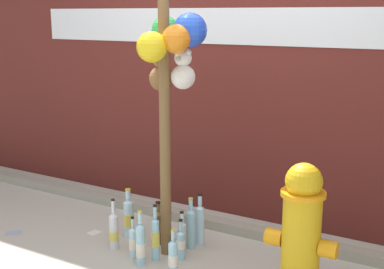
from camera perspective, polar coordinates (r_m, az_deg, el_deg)
ground_plane at (r=3.80m, az=-4.59°, el=-14.26°), size 14.00×14.00×0.00m
building_wall at (r=4.51m, az=4.65°, el=11.06°), size 10.00×0.21×3.18m
curb_strip at (r=4.45m, az=1.80°, el=-9.44°), size 8.00×0.12×0.08m
memorial_post at (r=3.61m, az=-2.50°, el=11.84°), size 0.50×0.53×2.83m
fire_hydrant at (r=3.31m, az=11.78°, el=-10.30°), size 0.45×0.27×0.88m
bottle_0 at (r=4.02m, az=-0.14°, el=-10.00°), size 0.07×0.07×0.40m
bottle_1 at (r=4.05m, az=-2.99°, el=-10.66°), size 0.06×0.06×0.29m
bottle_2 at (r=3.84m, az=-3.99°, el=-11.12°), size 0.06×0.06×0.42m
bottle_3 at (r=3.96m, az=-1.11°, el=-10.95°), size 0.06×0.06×0.32m
bottle_4 at (r=4.25m, az=-6.89°, el=-8.89°), size 0.08×0.08×0.40m
bottle_5 at (r=3.87m, az=-1.23°, el=-11.75°), size 0.06×0.06×0.31m
bottle_6 at (r=4.05m, az=-8.48°, el=-10.29°), size 0.07×0.07×0.40m
bottle_7 at (r=4.08m, az=0.86°, el=-9.58°), size 0.07×0.07×0.41m
bottle_8 at (r=3.92m, az=-6.41°, el=-11.50°), size 0.06×0.06×0.31m
bottle_9 at (r=3.79m, az=-5.60°, el=-11.78°), size 0.07×0.07×0.40m
bottle_10 at (r=4.11m, az=-3.67°, el=-9.82°), size 0.08×0.08×0.34m
bottle_11 at (r=3.64m, az=-2.08°, el=-13.23°), size 0.06×0.06×0.34m
litter_0 at (r=4.41m, az=-10.56°, el=-10.40°), size 0.09×0.11×0.01m
litter_1 at (r=4.59m, az=-3.31°, el=-9.22°), size 0.17×0.15×0.01m
litter_2 at (r=4.57m, az=-18.78°, el=-10.05°), size 0.15×0.14×0.01m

